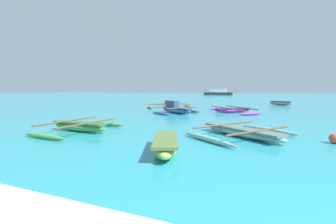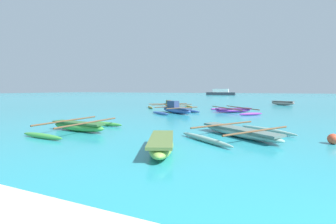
# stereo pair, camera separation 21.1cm
# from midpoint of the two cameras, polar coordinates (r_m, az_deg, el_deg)

# --- Properties ---
(moored_boat_0) EXTENTS (4.28, 4.48, 0.40)m
(moored_boat_0) POSITION_cam_midpoint_polar(r_m,az_deg,el_deg) (9.17, 18.22, -4.86)
(moored_boat_0) COLOR #83B0A5
(moored_boat_0) RESTS_ON ground_plane
(moored_boat_1) EXTENTS (4.31, 4.75, 0.40)m
(moored_boat_1) POSITION_cam_midpoint_polar(r_m,az_deg,el_deg) (18.74, 16.63, 0.48)
(moored_boat_1) COLOR purple
(moored_boat_1) RESTS_ON ground_plane
(moored_boat_2) EXTENTS (1.51, 2.55, 0.44)m
(moored_boat_2) POSITION_cam_midpoint_polar(r_m,az_deg,el_deg) (6.56, -0.76, -8.16)
(moored_boat_2) COLOR #86B54C
(moored_boat_2) RESTS_ON ground_plane
(moored_boat_3) EXTENTS (4.67, 4.33, 0.74)m
(moored_boat_3) POSITION_cam_midpoint_polar(r_m,az_deg,el_deg) (22.46, 0.75, 1.67)
(moored_boat_3) COLOR olive
(moored_boat_3) RESTS_ON ground_plane
(moored_boat_4) EXTENTS (3.53, 3.81, 0.95)m
(moored_boat_4) POSITION_cam_midpoint_polar(r_m,az_deg,el_deg) (17.33, 2.34, 0.70)
(moored_boat_4) COLOR #3F60AC
(moored_boat_4) RESTS_ON ground_plane
(moored_boat_5) EXTENTS (2.96, 3.70, 0.46)m
(moored_boat_5) POSITION_cam_midpoint_polar(r_m,az_deg,el_deg) (10.58, -21.34, -3.43)
(moored_boat_5) COLOR green
(moored_boat_5) RESTS_ON ground_plane
(moored_boat_6) EXTENTS (2.54, 1.67, 0.50)m
(moored_boat_6) POSITION_cam_midpoint_polar(r_m,az_deg,el_deg) (29.42, 27.29, 2.07)
(moored_boat_6) COLOR tan
(moored_boat_6) RESTS_ON ground_plane
(mooring_buoy_1) EXTENTS (0.35, 0.35, 0.35)m
(mooring_buoy_1) POSITION_cam_midpoint_polar(r_m,az_deg,el_deg) (9.43, 36.94, -5.49)
(mooring_buoy_1) COLOR #E54C2D
(mooring_buoy_1) RESTS_ON ground_plane
(distant_ferry) EXTENTS (9.22, 2.03, 2.03)m
(distant_ferry) POSITION_cam_midpoint_polar(r_m,az_deg,el_deg) (76.38, 13.30, 4.81)
(distant_ferry) COLOR #2D333D
(distant_ferry) RESTS_ON ground_plane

